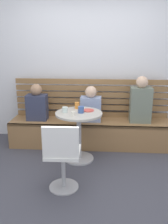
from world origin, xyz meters
The scene contains 14 objects.
ground centered at (0.00, 0.00, 0.00)m, with size 8.00×8.00×0.00m, color #42424C.
back_wall centered at (0.00, 1.64, 1.45)m, with size 5.20×0.10×2.90m, color silver.
booth_bench centered at (0.00, 1.20, 0.22)m, with size 2.70×0.52×0.44m.
booth_backrest centered at (0.00, 1.44, 0.78)m, with size 2.65×0.04×0.67m.
cafe_table centered at (-0.15, 0.66, 0.52)m, with size 0.68×0.68×0.74m.
white_chair centered at (-0.27, -0.15, 0.46)m, with size 0.41×0.41×0.85m.
person_adult centered at (0.81, 1.20, 0.78)m, with size 0.34×0.22×0.76m.
person_child_left centered at (0.00, 1.20, 0.70)m, with size 0.34×0.22×0.59m.
person_child_middle centered at (-0.91, 1.20, 0.71)m, with size 0.34×0.22×0.61m.
cup_tumbler_orange centered at (-0.20, 0.87, 0.79)m, with size 0.07×0.07×0.10m, color orange.
cup_mug_blue centered at (-0.12, 0.65, 0.79)m, with size 0.08×0.08×0.10m, color #3D5B9E.
cup_espresso_small centered at (-0.22, 0.51, 0.77)m, with size 0.06×0.06×0.06m, color silver.
cup_glass_short centered at (-0.35, 0.66, 0.78)m, with size 0.08×0.08×0.08m, color silver.
plate_small centered at (-0.02, 0.76, 0.75)m, with size 0.17×0.17×0.01m, color #DB4C42.
Camera 1 is at (0.16, -2.64, 1.73)m, focal length 38.55 mm.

